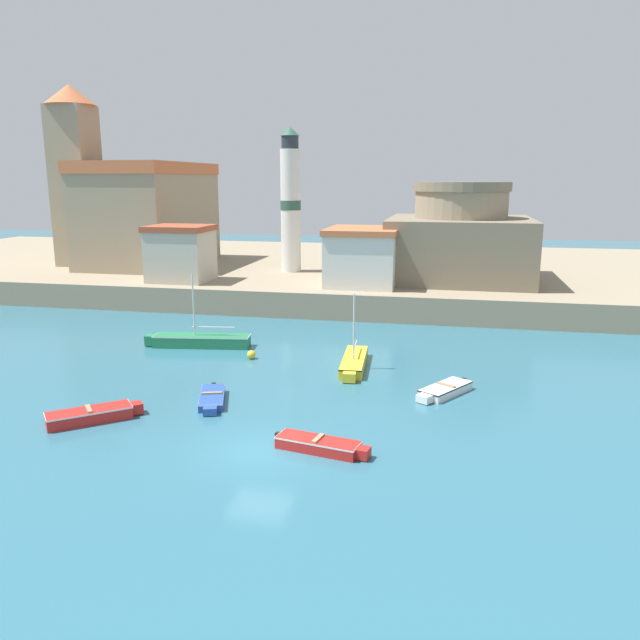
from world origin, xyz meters
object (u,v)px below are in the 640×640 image
Objects in this scene: dinghy_red_4 at (320,445)px; mooring_buoy at (251,355)px; dinghy_white_2 at (444,390)px; sailboat_green_1 at (200,340)px; harbor_shed_mid_row at (363,256)px; dinghy_blue_0 at (212,398)px; harbor_shed_near_wharf at (181,253)px; church at (138,207)px; lighthouse at (291,203)px; dinghy_red_3 at (92,414)px; fortress at (459,242)px; sailboat_yellow_5 at (354,362)px.

mooring_buoy is (-7.00, 12.33, -0.01)m from dinghy_red_4.
dinghy_white_2 is at bearing 58.98° from dinghy_red_4.
dinghy_red_4 is at bearing -51.97° from sailboat_green_1.
harbor_shed_mid_row is at bearing 59.31° from sailboat_green_1.
dinghy_blue_0 is 26.54m from harbor_shed_near_wharf.
church is at bearing 126.22° from dinghy_red_4.
harbor_shed_near_wharf is 16.07m from harbor_shed_mid_row.
dinghy_red_4 is 0.31× the size of lighthouse.
harbor_shed_mid_row reaches higher than dinghy_blue_0.
lighthouse is at bearing 89.14° from dinghy_red_3.
sailboat_green_1 is 1.34× the size of harbor_shed_near_wharf.
fortress reaches higher than dinghy_red_4.
church reaches higher than sailboat_yellow_5.
dinghy_white_2 is 30.81m from harbor_shed_near_wharf.
fortress is (5.55, 33.95, 5.21)m from dinghy_red_4.
dinghy_red_4 is (10.97, -0.99, -0.04)m from dinghy_red_3.
dinghy_blue_0 is 0.31× the size of fortress.
sailboat_green_1 is 1.83× the size of dinghy_red_3.
lighthouse reaches higher than dinghy_blue_0.
sailboat_yellow_5 reaches higher than dinghy_red_3.
harbor_shed_near_wharf is (-23.34, 19.64, 4.34)m from dinghy_white_2.
fortress is (12.03, 29.48, 5.26)m from dinghy_blue_0.
dinghy_blue_0 is at bearing -162.22° from dinghy_white_2.
church is at bearing 161.61° from harbor_shed_mid_row.
harbor_shed_mid_row is (-2.45, 29.24, 4.27)m from dinghy_red_4.
harbor_shed_mid_row is (8.52, 28.26, 4.23)m from dinghy_red_3.
dinghy_white_2 is at bearing -34.76° from sailboat_yellow_5.
dinghy_blue_0 is at bearing 145.38° from dinghy_red_4.
mooring_buoy is at bearing -50.89° from church.
lighthouse is (17.07, -1.98, 0.64)m from church.
harbor_shed_near_wharf reaches higher than dinghy_red_3.
church is 33.37m from fortress.
sailboat_green_1 is at bearing 154.15° from mooring_buoy.
dinghy_white_2 is at bearing -60.83° from lighthouse.
harbor_shed_mid_row is at bearing 5.30° from harbor_shed_near_wharf.
dinghy_white_2 is at bearing 17.78° from dinghy_blue_0.
harbor_shed_mid_row is (-8.00, -4.71, -0.95)m from fortress.
sailboat_green_1 is 1.89× the size of dinghy_white_2.
dinghy_red_4 is 11.84m from sailboat_yellow_5.
mooring_buoy is at bearing 119.57° from dinghy_red_4.
sailboat_yellow_5 is at bearing 50.70° from dinghy_blue_0.
church is (-27.52, 37.58, 7.82)m from dinghy_red_4.
church is 26.66m from harbor_shed_mid_row.
fortress is at bearing 59.88° from mooring_buoy.
dinghy_red_4 is at bearing -99.28° from fortress.
dinghy_white_2 is at bearing -19.52° from mooring_buoy.
harbor_shed_mid_row is at bearing -18.39° from church.
mooring_buoy reaches higher than dinghy_white_2.
sailboat_yellow_5 is (-0.46, 11.83, 0.07)m from dinghy_red_4.
dinghy_blue_0 is 7.09× the size of mooring_buoy.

